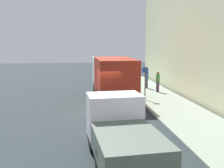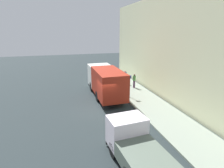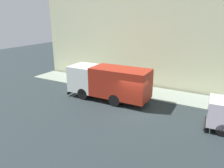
{
  "view_description": "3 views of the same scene",
  "coord_description": "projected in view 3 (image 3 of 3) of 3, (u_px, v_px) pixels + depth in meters",
  "views": [
    {
      "loc": [
        -1.24,
        -16.63,
        4.22
      ],
      "look_at": [
        1.02,
        1.64,
        1.34
      ],
      "focal_mm": 42.43,
      "sensor_mm": 36.0,
      "label": 1
    },
    {
      "loc": [
        -3.27,
        -15.04,
        6.95
      ],
      "look_at": [
        1.56,
        1.66,
        1.75
      ],
      "focal_mm": 28.91,
      "sensor_mm": 36.0,
      "label": 2
    },
    {
      "loc": [
        -15.25,
        -6.44,
        7.65
      ],
      "look_at": [
        1.38,
        2.77,
        1.53
      ],
      "focal_mm": 34.69,
      "sensor_mm": 36.0,
      "label": 3
    }
  ],
  "objects": [
    {
      "name": "sidewalk",
      "position": [
        152.0,
        93.0,
        21.96
      ],
      "size": [
        3.51,
        30.0,
        0.12
      ],
      "primitive_type": "cube",
      "color": "gray",
      "rests_on": "ground"
    },
    {
      "name": "building_facade",
      "position": [
        162.0,
        39.0,
        22.26
      ],
      "size": [
        0.5,
        30.0,
        10.4
      ],
      "primitive_type": "cube",
      "color": "beige",
      "rests_on": "ground"
    },
    {
      "name": "ground",
      "position": [
        133.0,
        111.0,
        18.02
      ],
      "size": [
        80.0,
        80.0,
        0.0
      ],
      "primitive_type": "plane",
      "color": "#242D2F"
    },
    {
      "name": "large_utility_truck",
      "position": [
        108.0,
        81.0,
        19.89
      ],
      "size": [
        2.63,
        7.84,
        3.13
      ],
      "rotation": [
        0.0,
        0.0,
        0.01
      ],
      "color": "silver",
      "rests_on": "ground"
    },
    {
      "name": "traffic_cone_orange",
      "position": [
        95.0,
        83.0,
        23.72
      ],
      "size": [
        0.49,
        0.49,
        0.7
      ],
      "primitive_type": "cone",
      "color": "orange",
      "rests_on": "sidewalk"
    },
    {
      "name": "pedestrian_walking",
      "position": [
        97.0,
        75.0,
        24.72
      ],
      "size": [
        0.44,
        0.44,
        1.76
      ],
      "rotation": [
        0.0,
        0.0,
        4.39
      ],
      "color": "#483D4D",
      "rests_on": "sidewalk"
    },
    {
      "name": "pedestrian_standing",
      "position": [
        114.0,
        76.0,
        24.21
      ],
      "size": [
        0.48,
        0.48,
        1.72
      ],
      "rotation": [
        0.0,
        0.0,
        3.9
      ],
      "color": "#472E4C",
      "rests_on": "sidewalk"
    },
    {
      "name": "street_sign_post",
      "position": [
        131.0,
        79.0,
        21.24
      ],
      "size": [
        0.44,
        0.08,
        2.42
      ],
      "color": "#4C5156",
      "rests_on": "sidewalk"
    }
  ]
}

